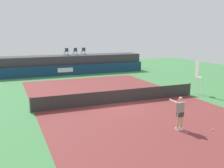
% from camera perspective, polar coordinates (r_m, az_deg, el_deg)
% --- Properties ---
extents(ground_plane, '(48.00, 48.00, 0.00)m').
position_cam_1_polar(ground_plane, '(21.84, -1.53, -2.14)').
color(ground_plane, '#3D7A42').
extents(court_inner, '(12.00, 22.00, 0.00)m').
position_cam_1_polar(court_inner, '(19.15, 1.67, -4.06)').
color(court_inner, maroon).
rests_on(court_inner, ground).
extents(sponsor_wall, '(18.00, 0.22, 1.20)m').
position_cam_1_polar(sponsor_wall, '(31.60, -8.33, 3.02)').
color(sponsor_wall, navy).
rests_on(sponsor_wall, ground).
extents(spectator_platform, '(18.00, 2.80, 2.20)m').
position_cam_1_polar(spectator_platform, '(33.27, -9.10, 4.28)').
color(spectator_platform, '#38383D').
rests_on(spectator_platform, ground).
extents(spectator_chair_far_left, '(0.48, 0.48, 0.89)m').
position_cam_1_polar(spectator_chair_far_left, '(33.06, -9.82, 6.99)').
color(spectator_chair_far_left, '#2D3D56').
rests_on(spectator_chair_far_left, spectator_platform).
extents(spectator_chair_left, '(0.45, 0.45, 0.89)m').
position_cam_1_polar(spectator_chair_left, '(33.28, -7.95, 7.07)').
color(spectator_chair_left, '#2D3D56').
rests_on(spectator_chair_left, spectator_platform).
extents(spectator_chair_center, '(0.45, 0.45, 0.89)m').
position_cam_1_polar(spectator_chair_center, '(33.72, -6.19, 7.16)').
color(spectator_chair_center, '#2D3D56').
rests_on(spectator_chair_center, spectator_platform).
extents(umpire_chair, '(0.48, 0.48, 2.76)m').
position_cam_1_polar(umpire_chair, '(22.48, 18.03, 1.82)').
color(umpire_chair, white).
rests_on(umpire_chair, ground).
extents(tennis_net, '(12.40, 0.02, 0.95)m').
position_cam_1_polar(tennis_net, '(19.03, 1.67, -2.69)').
color(tennis_net, '#2D2D2D').
rests_on(tennis_net, ground).
extents(net_post_near, '(0.10, 0.10, 1.00)m').
position_cam_1_polar(net_post_near, '(17.52, -17.25, -4.34)').
color(net_post_near, '#4C4C51').
rests_on(net_post_near, ground).
extents(net_post_far, '(0.10, 0.10, 1.00)m').
position_cam_1_polar(net_post_far, '(22.22, 16.45, -1.05)').
color(net_post_far, '#4C4C51').
rests_on(net_post_far, ground).
extents(tennis_player, '(0.77, 1.13, 1.77)m').
position_cam_1_polar(tennis_player, '(14.22, 14.39, -5.86)').
color(tennis_player, white).
rests_on(tennis_player, court_inner).
extents(tennis_ball, '(0.07, 0.07, 0.07)m').
position_cam_1_polar(tennis_ball, '(14.91, 20.93, -9.19)').
color(tennis_ball, '#D8EA33').
rests_on(tennis_ball, court_inner).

